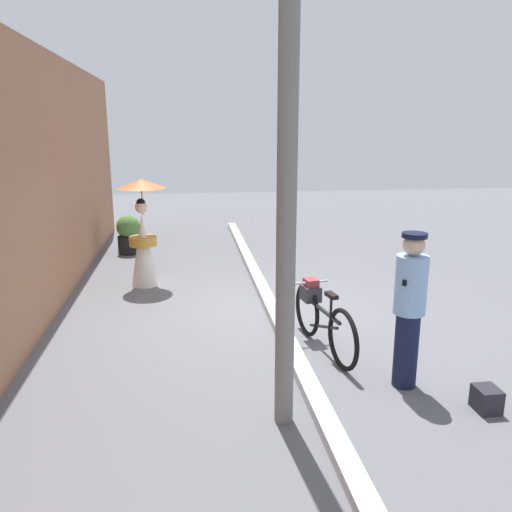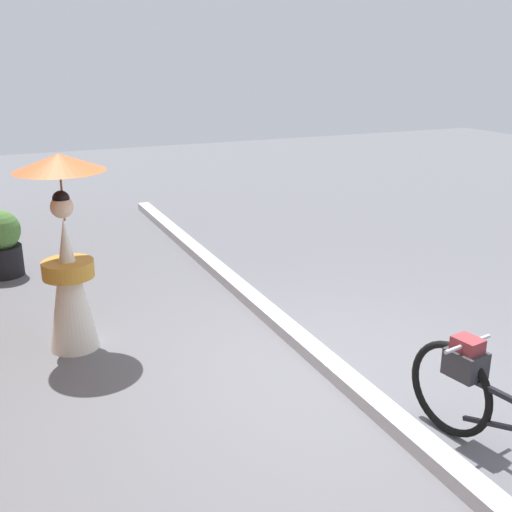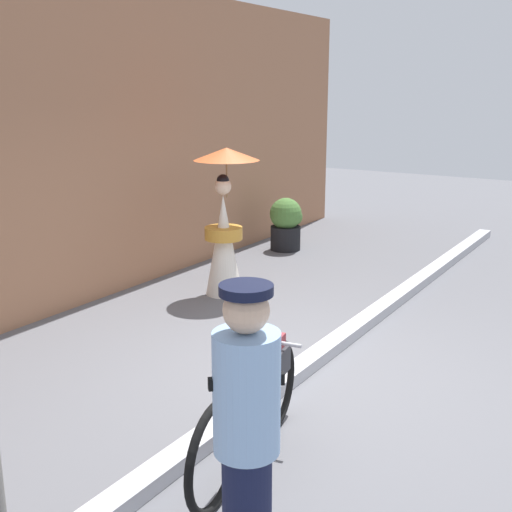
{
  "view_description": "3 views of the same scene",
  "coord_description": "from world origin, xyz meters",
  "px_view_note": "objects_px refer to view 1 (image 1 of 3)",
  "views": [
    {
      "loc": [
        -7.51,
        1.25,
        2.79
      ],
      "look_at": [
        0.18,
        0.21,
        0.84
      ],
      "focal_mm": 36.06,
      "sensor_mm": 36.0,
      "label": 1
    },
    {
      "loc": [
        -4.18,
        2.68,
        2.77
      ],
      "look_at": [
        0.59,
        0.55,
        1.06
      ],
      "focal_mm": 43.26,
      "sensor_mm": 36.0,
      "label": 2
    },
    {
      "loc": [
        -5.02,
        -2.69,
        2.63
      ],
      "look_at": [
        0.23,
        0.67,
        1.01
      ],
      "focal_mm": 45.31,
      "sensor_mm": 36.0,
      "label": 3
    }
  ],
  "objects_px": {
    "person_officer": "(409,306)",
    "potted_plant_by_door": "(129,233)",
    "utility_pole": "(287,173)",
    "bicycle_near_officer": "(321,316)",
    "person_with_parasol": "(143,232)",
    "backpack_on_pavement": "(487,399)"
  },
  "relations": [
    {
      "from": "bicycle_near_officer",
      "to": "potted_plant_by_door",
      "type": "relative_size",
      "value": 2.05
    },
    {
      "from": "potted_plant_by_door",
      "to": "backpack_on_pavement",
      "type": "xyz_separation_m",
      "value": [
        -7.35,
        -4.26,
        -0.33
      ]
    },
    {
      "from": "bicycle_near_officer",
      "to": "person_officer",
      "type": "height_order",
      "value": "person_officer"
    },
    {
      "from": "bicycle_near_officer",
      "to": "utility_pole",
      "type": "height_order",
      "value": "utility_pole"
    },
    {
      "from": "bicycle_near_officer",
      "to": "person_officer",
      "type": "distance_m",
      "value": 1.37
    },
    {
      "from": "person_officer",
      "to": "potted_plant_by_door",
      "type": "height_order",
      "value": "person_officer"
    },
    {
      "from": "person_officer",
      "to": "backpack_on_pavement",
      "type": "relative_size",
      "value": 6.58
    },
    {
      "from": "bicycle_near_officer",
      "to": "utility_pole",
      "type": "bearing_deg",
      "value": 153.93
    },
    {
      "from": "person_officer",
      "to": "potted_plant_by_door",
      "type": "relative_size",
      "value": 1.97
    },
    {
      "from": "bicycle_near_officer",
      "to": "person_officer",
      "type": "bearing_deg",
      "value": -148.58
    },
    {
      "from": "person_officer",
      "to": "backpack_on_pavement",
      "type": "xyz_separation_m",
      "value": [
        -0.62,
        -0.61,
        -0.8
      ]
    },
    {
      "from": "potted_plant_by_door",
      "to": "utility_pole",
      "type": "relative_size",
      "value": 0.18
    },
    {
      "from": "bicycle_near_officer",
      "to": "potted_plant_by_door",
      "type": "height_order",
      "value": "potted_plant_by_door"
    },
    {
      "from": "potted_plant_by_door",
      "to": "person_with_parasol",
      "type": "bearing_deg",
      "value": -168.23
    },
    {
      "from": "utility_pole",
      "to": "potted_plant_by_door",
      "type": "bearing_deg",
      "value": 16.81
    },
    {
      "from": "bicycle_near_officer",
      "to": "backpack_on_pavement",
      "type": "distance_m",
      "value": 2.16
    },
    {
      "from": "person_officer",
      "to": "potted_plant_by_door",
      "type": "distance_m",
      "value": 7.67
    },
    {
      "from": "backpack_on_pavement",
      "to": "person_with_parasol",
      "type": "bearing_deg",
      "value": 37.72
    },
    {
      "from": "person_with_parasol",
      "to": "backpack_on_pavement",
      "type": "bearing_deg",
      "value": -142.28
    },
    {
      "from": "backpack_on_pavement",
      "to": "utility_pole",
      "type": "distance_m",
      "value": 3.07
    },
    {
      "from": "person_with_parasol",
      "to": "backpack_on_pavement",
      "type": "xyz_separation_m",
      "value": [
        -4.83,
        -3.73,
        -0.85
      ]
    },
    {
      "from": "potted_plant_by_door",
      "to": "bicycle_near_officer",
      "type": "bearing_deg",
      "value": -152.16
    }
  ]
}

